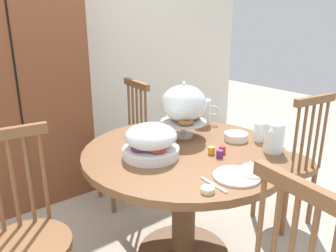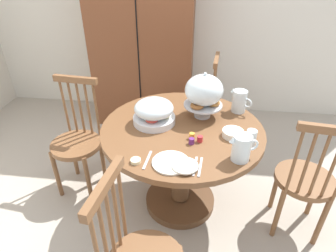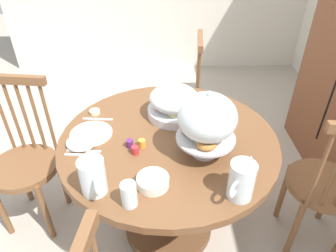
{
  "view_description": "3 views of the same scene",
  "coord_description": "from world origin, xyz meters",
  "px_view_note": "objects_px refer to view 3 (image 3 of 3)",
  "views": [
    {
      "loc": [
        -1.05,
        -1.24,
        1.45
      ],
      "look_at": [
        0.11,
        0.23,
        0.84
      ],
      "focal_mm": 36.18,
      "sensor_mm": 36.0,
      "label": 1
    },
    {
      "loc": [
        0.21,
        -1.59,
        1.78
      ],
      "look_at": [
        0.01,
        0.08,
        0.74
      ],
      "focal_mm": 30.13,
      "sensor_mm": 36.0,
      "label": 2
    },
    {
      "loc": [
        1.38,
        0.04,
        1.71
      ],
      "look_at": [
        0.01,
        0.08,
        0.74
      ],
      "focal_mm": 32.92,
      "sensor_mm": 36.0,
      "label": 3
    }
  ],
  "objects_px": {
    "fruit_platter_covered": "(174,103)",
    "milk_pitcher": "(93,178)",
    "windsor_chair_by_cabinet": "(180,100)",
    "cereal_bowl": "(154,181)",
    "butter_dish": "(95,112)",
    "windsor_chair_near_window": "(325,187)",
    "drinking_glass": "(129,195)",
    "china_plate_small": "(82,142)",
    "pastry_stand_with_dome": "(207,120)",
    "china_plate_large": "(91,133)",
    "windsor_chair_facing_door": "(26,164)",
    "orange_juice_pitcher": "(241,182)",
    "dining_table": "(169,169)"
  },
  "relations": [
    {
      "from": "pastry_stand_with_dome",
      "to": "butter_dish",
      "type": "distance_m",
      "value": 0.72
    },
    {
      "from": "windsor_chair_near_window",
      "to": "china_plate_small",
      "type": "xyz_separation_m",
      "value": [
        -0.06,
        -1.3,
        0.3
      ]
    },
    {
      "from": "china_plate_large",
      "to": "butter_dish",
      "type": "relative_size",
      "value": 3.67
    },
    {
      "from": "china_plate_small",
      "to": "drinking_glass",
      "type": "bearing_deg",
      "value": 34.5
    },
    {
      "from": "milk_pitcher",
      "to": "china_plate_large",
      "type": "xyz_separation_m",
      "value": [
        -0.4,
        -0.09,
        -0.07
      ]
    },
    {
      "from": "cereal_bowl",
      "to": "windsor_chair_near_window",
      "type": "bearing_deg",
      "value": 103.96
    },
    {
      "from": "cereal_bowl",
      "to": "pastry_stand_with_dome",
      "type": "bearing_deg",
      "value": 129.98
    },
    {
      "from": "windsor_chair_by_cabinet",
      "to": "windsor_chair_near_window",
      "type": "bearing_deg",
      "value": 37.63
    },
    {
      "from": "fruit_platter_covered",
      "to": "milk_pitcher",
      "type": "distance_m",
      "value": 0.67
    },
    {
      "from": "orange_juice_pitcher",
      "to": "drinking_glass",
      "type": "xyz_separation_m",
      "value": [
        0.03,
        -0.45,
        -0.02
      ]
    },
    {
      "from": "milk_pitcher",
      "to": "drinking_glass",
      "type": "height_order",
      "value": "milk_pitcher"
    },
    {
      "from": "china_plate_small",
      "to": "cereal_bowl",
      "type": "xyz_separation_m",
      "value": [
        0.29,
        0.36,
        0.01
      ]
    },
    {
      "from": "orange_juice_pitcher",
      "to": "butter_dish",
      "type": "height_order",
      "value": "orange_juice_pitcher"
    },
    {
      "from": "milk_pitcher",
      "to": "cereal_bowl",
      "type": "height_order",
      "value": "milk_pitcher"
    },
    {
      "from": "pastry_stand_with_dome",
      "to": "orange_juice_pitcher",
      "type": "bearing_deg",
      "value": 22.05
    },
    {
      "from": "windsor_chair_by_cabinet",
      "to": "milk_pitcher",
      "type": "distance_m",
      "value": 1.35
    },
    {
      "from": "orange_juice_pitcher",
      "to": "cereal_bowl",
      "type": "distance_m",
      "value": 0.36
    },
    {
      "from": "windsor_chair_by_cabinet",
      "to": "china_plate_small",
      "type": "distance_m",
      "value": 1.11
    },
    {
      "from": "windsor_chair_by_cabinet",
      "to": "china_plate_large",
      "type": "relative_size",
      "value": 4.43
    },
    {
      "from": "fruit_platter_covered",
      "to": "cereal_bowl",
      "type": "height_order",
      "value": "fruit_platter_covered"
    },
    {
      "from": "windsor_chair_by_cabinet",
      "to": "cereal_bowl",
      "type": "xyz_separation_m",
      "value": [
        1.2,
        -0.19,
        0.31
      ]
    },
    {
      "from": "windsor_chair_near_window",
      "to": "cereal_bowl",
      "type": "bearing_deg",
      "value": -76.04
    },
    {
      "from": "windsor_chair_by_cabinet",
      "to": "fruit_platter_covered",
      "type": "height_order",
      "value": "windsor_chair_by_cabinet"
    },
    {
      "from": "pastry_stand_with_dome",
      "to": "butter_dish",
      "type": "bearing_deg",
      "value": -122.37
    },
    {
      "from": "dining_table",
      "to": "butter_dish",
      "type": "bearing_deg",
      "value": -119.46
    },
    {
      "from": "dining_table",
      "to": "drinking_glass",
      "type": "distance_m",
      "value": 0.55
    },
    {
      "from": "windsor_chair_by_cabinet",
      "to": "butter_dish",
      "type": "height_order",
      "value": "windsor_chair_by_cabinet"
    },
    {
      "from": "orange_juice_pitcher",
      "to": "china_plate_small",
      "type": "xyz_separation_m",
      "value": [
        -0.36,
        -0.72,
        -0.06
      ]
    },
    {
      "from": "windsor_chair_by_cabinet",
      "to": "fruit_platter_covered",
      "type": "xyz_separation_m",
      "value": [
        0.66,
        -0.08,
        0.37
      ]
    },
    {
      "from": "pastry_stand_with_dome",
      "to": "china_plate_large",
      "type": "distance_m",
      "value": 0.63
    },
    {
      "from": "china_plate_large",
      "to": "cereal_bowl",
      "type": "height_order",
      "value": "cereal_bowl"
    },
    {
      "from": "fruit_platter_covered",
      "to": "butter_dish",
      "type": "xyz_separation_m",
      "value": [
        -0.03,
        -0.46,
        -0.07
      ]
    },
    {
      "from": "cereal_bowl",
      "to": "orange_juice_pitcher",
      "type": "bearing_deg",
      "value": 79.14
    },
    {
      "from": "milk_pitcher",
      "to": "fruit_platter_covered",
      "type": "bearing_deg",
      "value": 147.79
    },
    {
      "from": "windsor_chair_facing_door",
      "to": "china_plate_small",
      "type": "height_order",
      "value": "windsor_chair_facing_door"
    },
    {
      "from": "drinking_glass",
      "to": "fruit_platter_covered",
      "type": "bearing_deg",
      "value": 162.25
    },
    {
      "from": "windsor_chair_by_cabinet",
      "to": "china_plate_small",
      "type": "relative_size",
      "value": 6.5
    },
    {
      "from": "windsor_chair_near_window",
      "to": "china_plate_large",
      "type": "bearing_deg",
      "value": -96.38
    },
    {
      "from": "fruit_platter_covered",
      "to": "windsor_chair_by_cabinet",
      "type": "bearing_deg",
      "value": 173.18
    },
    {
      "from": "windsor_chair_by_cabinet",
      "to": "drinking_glass",
      "type": "relative_size",
      "value": 8.86
    },
    {
      "from": "milk_pitcher",
      "to": "china_plate_small",
      "type": "xyz_separation_m",
      "value": [
        -0.31,
        -0.12,
        -0.06
      ]
    },
    {
      "from": "pastry_stand_with_dome",
      "to": "milk_pitcher",
      "type": "height_order",
      "value": "pastry_stand_with_dome"
    },
    {
      "from": "windsor_chair_by_cabinet",
      "to": "windsor_chair_facing_door",
      "type": "bearing_deg",
      "value": -53.26
    },
    {
      "from": "windsor_chair_near_window",
      "to": "milk_pitcher",
      "type": "bearing_deg",
      "value": -77.75
    },
    {
      "from": "dining_table",
      "to": "pastry_stand_with_dome",
      "type": "height_order",
      "value": "pastry_stand_with_dome"
    },
    {
      "from": "china_plate_small",
      "to": "cereal_bowl",
      "type": "bearing_deg",
      "value": 51.42
    },
    {
      "from": "windsor_chair_facing_door",
      "to": "fruit_platter_covered",
      "type": "distance_m",
      "value": 0.97
    },
    {
      "from": "china_plate_large",
      "to": "china_plate_small",
      "type": "height_order",
      "value": "china_plate_small"
    },
    {
      "from": "fruit_platter_covered",
      "to": "butter_dish",
      "type": "distance_m",
      "value": 0.47
    },
    {
      "from": "china_plate_large",
      "to": "fruit_platter_covered",
      "type": "bearing_deg",
      "value": 110.82
    }
  ]
}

